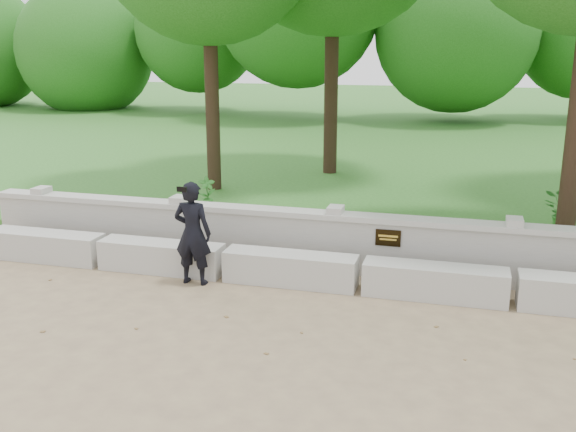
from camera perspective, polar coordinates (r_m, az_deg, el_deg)
name	(u,v)px	position (r m, az deg, el deg)	size (l,w,h in m)	color
ground	(332,351)	(7.28, 3.97, -11.89)	(80.00, 80.00, 0.00)	#96815C
lawn	(421,150)	(20.67, 11.78, 5.77)	(40.00, 22.00, 0.25)	#2D6221
concrete_bench	(360,275)	(8.92, 6.44, -5.24)	(11.90, 0.45, 0.45)	#B8B5AE
parapet_wall	(368,244)	(9.50, 7.15, -2.47)	(12.50, 0.35, 0.90)	#ADABA4
man_main	(193,233)	(9.07, -8.47, -1.52)	(0.54, 0.49, 1.48)	black
shrub_a	(207,192)	(12.43, -7.19, 2.10)	(0.32, 0.22, 0.62)	#2E7427
shrub_b	(333,223)	(10.36, 4.02, -0.66)	(0.29, 0.23, 0.52)	#2E7427
shrub_c	(563,213)	(11.57, 23.28, 0.21)	(0.62, 0.53, 0.68)	#2E7427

